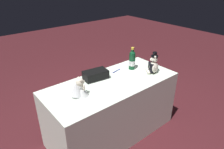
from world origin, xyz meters
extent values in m
plane|color=#47191E|center=(0.00, 0.00, 0.00)|extent=(12.00, 12.00, 0.00)
cube|color=white|center=(0.00, 0.00, 0.39)|extent=(1.64, 0.73, 0.77)
ellipsoid|color=silver|center=(-0.57, 0.15, 0.85)|extent=(0.13, 0.11, 0.16)
cube|color=black|center=(-0.55, 0.12, 0.85)|extent=(0.11, 0.12, 0.12)
sphere|color=silver|center=(-0.57, 0.15, 0.96)|extent=(0.09, 0.09, 0.09)
sphere|color=silver|center=(-0.55, 0.12, 0.96)|extent=(0.04, 0.04, 0.04)
sphere|color=silver|center=(-0.59, 0.12, 1.00)|extent=(0.03, 0.03, 0.03)
sphere|color=silver|center=(-0.56, 0.17, 1.00)|extent=(0.03, 0.03, 0.03)
ellipsoid|color=silver|center=(-0.60, 0.08, 0.86)|extent=(0.04, 0.04, 0.09)
ellipsoid|color=silver|center=(-0.52, 0.19, 0.86)|extent=(0.04, 0.04, 0.09)
sphere|color=silver|center=(-0.54, 0.08, 0.80)|extent=(0.05, 0.05, 0.05)
sphere|color=silver|center=(-0.50, 0.13, 0.80)|extent=(0.05, 0.05, 0.05)
cylinder|color=black|center=(-0.57, 0.15, 1.01)|extent=(0.09, 0.09, 0.01)
cylinder|color=black|center=(-0.57, 0.15, 1.03)|extent=(0.05, 0.05, 0.05)
cone|color=white|center=(0.44, 0.02, 0.84)|extent=(0.17, 0.17, 0.13)
ellipsoid|color=white|center=(0.44, 0.02, 0.89)|extent=(0.07, 0.07, 0.06)
sphere|color=#F2E4CC|center=(0.44, 0.02, 0.93)|extent=(0.08, 0.08, 0.08)
sphere|color=#F2E4CC|center=(0.41, 0.02, 0.93)|extent=(0.04, 0.04, 0.04)
sphere|color=#F2E4CC|center=(0.45, 0.05, 0.97)|extent=(0.03, 0.03, 0.03)
sphere|color=#F2E4CC|center=(0.44, -0.01, 0.97)|extent=(0.03, 0.03, 0.03)
ellipsoid|color=#F2E4CC|center=(0.43, 0.07, 0.88)|extent=(0.03, 0.03, 0.07)
ellipsoid|color=#F2E4CC|center=(0.42, -0.02, 0.88)|extent=(0.03, 0.03, 0.07)
cone|color=white|center=(0.49, 0.01, 0.87)|extent=(0.14, 0.14, 0.15)
cylinder|color=#104425|center=(-0.44, -0.12, 0.87)|extent=(0.08, 0.08, 0.20)
sphere|color=#104425|center=(-0.44, -0.12, 0.98)|extent=(0.08, 0.08, 0.08)
cylinder|color=#104425|center=(-0.44, -0.12, 1.03)|extent=(0.04, 0.04, 0.08)
cylinder|color=gold|center=(-0.44, -0.12, 1.06)|extent=(0.04, 0.04, 0.03)
cylinder|color=white|center=(-0.44, -0.12, 0.86)|extent=(0.09, 0.09, 0.07)
cylinder|color=navy|center=(-0.23, -0.19, 0.78)|extent=(0.15, 0.04, 0.01)
cone|color=silver|center=(-0.16, -0.18, 0.78)|extent=(0.02, 0.01, 0.01)
cube|color=black|center=(0.10, -0.19, 0.83)|extent=(0.31, 0.21, 0.11)
cube|color=#B7B7BF|center=(0.11, -0.27, 0.83)|extent=(0.04, 0.01, 0.03)
camera|label=1|loc=(1.35, 1.63, 1.94)|focal=32.45mm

